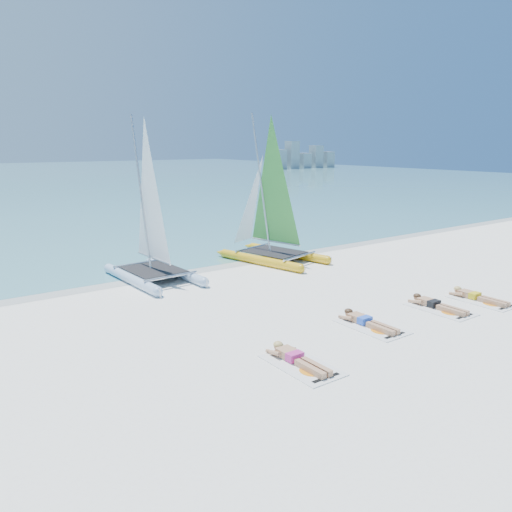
{
  "coord_description": "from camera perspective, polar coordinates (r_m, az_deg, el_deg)",
  "views": [
    {
      "loc": [
        -9.12,
        -10.67,
        4.63
      ],
      "look_at": [
        -0.64,
        1.2,
        1.32
      ],
      "focal_mm": 35.0,
      "sensor_mm": 36.0,
      "label": 1
    }
  ],
  "objects": [
    {
      "name": "catamaran_blue",
      "position": [
        17.41,
        -11.96,
        2.92
      ],
      "size": [
        2.25,
        4.34,
        5.79
      ],
      "rotation": [
        0.0,
        0.0,
        0.05
      ],
      "color": "#C2DFFF",
      "rests_on": "ground"
    },
    {
      "name": "sunbather_c",
      "position": [
        15.27,
        19.78,
        -5.18
      ],
      "size": [
        0.37,
        1.73,
        0.26
      ],
      "color": "tan",
      "rests_on": "towel_c"
    },
    {
      "name": "towel_d",
      "position": [
        16.44,
        24.38,
        -4.71
      ],
      "size": [
        1.0,
        1.85,
        0.02
      ],
      "primitive_type": "cube",
      "color": "white",
      "rests_on": "ground"
    },
    {
      "name": "wet_sand_strip",
      "position": [
        19.14,
        -5.93,
        -1.27
      ],
      "size": [
        140.0,
        1.4,
        0.01
      ],
      "primitive_type": "cube",
      "color": "beige",
      "rests_on": "ground"
    },
    {
      "name": "towel_c",
      "position": [
        15.2,
        20.34,
        -5.74
      ],
      "size": [
        1.0,
        1.85,
        0.02
      ],
      "primitive_type": "cube",
      "color": "white",
      "rests_on": "ground"
    },
    {
      "name": "towel_a",
      "position": [
        10.91,
        5.23,
        -12.32
      ],
      "size": [
        1.0,
        1.85,
        0.02
      ],
      "primitive_type": "cube",
      "color": "white",
      "rests_on": "ground"
    },
    {
      "name": "distant_skyline",
      "position": [
        96.11,
        5.41,
        11.12
      ],
      "size": [
        14.0,
        2.0,
        5.0
      ],
      "color": "#919AA0",
      "rests_on": "ground"
    },
    {
      "name": "towel_b",
      "position": [
        13.3,
        13.04,
        -7.89
      ],
      "size": [
        1.0,
        1.85,
        0.02
      ],
      "primitive_type": "cube",
      "color": "white",
      "rests_on": "ground"
    },
    {
      "name": "sunbather_a",
      "position": [
        11.0,
        4.57,
        -11.47
      ],
      "size": [
        0.37,
        1.73,
        0.26
      ],
      "color": "tan",
      "rests_on": "towel_a"
    },
    {
      "name": "ground",
      "position": [
        14.78,
        4.76,
        -5.51
      ],
      "size": [
        140.0,
        140.0,
        0.0
      ],
      "primitive_type": "plane",
      "color": "white",
      "rests_on": "ground"
    },
    {
      "name": "catamaran_yellow",
      "position": [
        20.02,
        1.15,
        4.92
      ],
      "size": [
        3.07,
        4.84,
        6.0
      ],
      "rotation": [
        0.0,
        0.0,
        0.24
      ],
      "color": "gold",
      "rests_on": "ground"
    },
    {
      "name": "sunbather_d",
      "position": [
        16.5,
        23.84,
        -4.2
      ],
      "size": [
        0.37,
        1.73,
        0.26
      ],
      "color": "tan",
      "rests_on": "towel_d"
    },
    {
      "name": "sunbather_b",
      "position": [
        13.38,
        12.45,
        -7.23
      ],
      "size": [
        0.37,
        1.73,
        0.26
      ],
      "color": "tan",
      "rests_on": "towel_b"
    }
  ]
}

